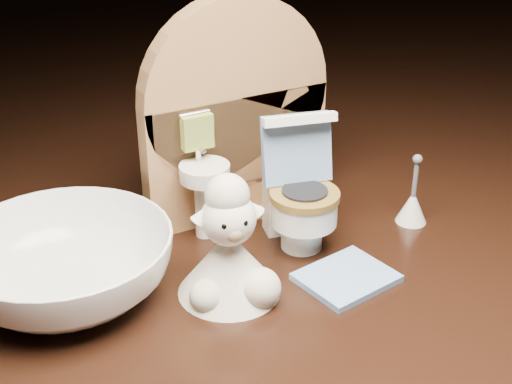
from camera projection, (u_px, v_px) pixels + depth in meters
backdrop_panel at (235, 124)px, 0.47m from camera, size 0.13×0.05×0.15m
toy_toilet at (299, 197)px, 0.45m from camera, size 0.05×0.06×0.09m
bath_mat at (346, 278)px, 0.42m from camera, size 0.06×0.05×0.00m
toilet_brush at (412, 204)px, 0.48m from camera, size 0.02×0.02×0.05m
plush_lamb at (230, 254)px, 0.40m from camera, size 0.06×0.06×0.08m
ceramic_bowl at (66, 266)px, 0.40m from camera, size 0.14×0.14×0.04m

